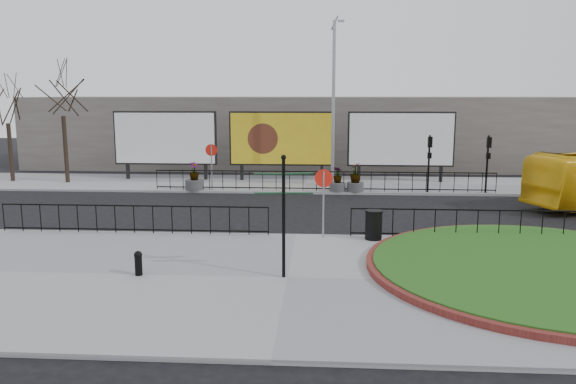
# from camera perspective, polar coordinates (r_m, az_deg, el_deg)

# --- Properties ---
(ground) EXTENTS (90.00, 90.00, 0.00)m
(ground) POSITION_cam_1_polar(r_m,az_deg,el_deg) (20.87, 0.82, -4.59)
(ground) COLOR black
(ground) RESTS_ON ground
(pavement_near) EXTENTS (30.00, 10.00, 0.12)m
(pavement_near) POSITION_cam_1_polar(r_m,az_deg,el_deg) (16.07, -0.05, -8.86)
(pavement_near) COLOR gray
(pavement_near) RESTS_ON ground
(pavement_far) EXTENTS (44.00, 6.00, 0.12)m
(pavement_far) POSITION_cam_1_polar(r_m,az_deg,el_deg) (32.60, 1.85, 0.81)
(pavement_far) COLOR gray
(pavement_far) RESTS_ON ground
(brick_edge) EXTENTS (10.40, 10.40, 0.18)m
(brick_edge) POSITION_cam_1_polar(r_m,az_deg,el_deg) (18.16, 24.71, -7.08)
(brick_edge) COLOR maroon
(brick_edge) RESTS_ON pavement_near
(grass_lawn) EXTENTS (10.00, 10.00, 0.22)m
(grass_lawn) POSITION_cam_1_polar(r_m,az_deg,el_deg) (18.15, 24.72, -7.02)
(grass_lawn) COLOR #144612
(grass_lawn) RESTS_ON pavement_near
(railing_near_left) EXTENTS (10.00, 0.10, 1.10)m
(railing_near_left) POSITION_cam_1_polar(r_m,az_deg,el_deg) (21.55, -15.37, -2.65)
(railing_near_left) COLOR black
(railing_near_left) RESTS_ON pavement_near
(railing_near_right) EXTENTS (9.00, 0.10, 1.10)m
(railing_near_right) POSITION_cam_1_polar(r_m,az_deg,el_deg) (21.13, 18.71, -3.08)
(railing_near_right) COLOR black
(railing_near_right) RESTS_ON pavement_near
(railing_far) EXTENTS (18.00, 0.10, 1.10)m
(railing_far) POSITION_cam_1_polar(r_m,az_deg,el_deg) (29.83, 3.62, 1.12)
(railing_far) COLOR black
(railing_far) RESTS_ON pavement_far
(speed_sign_far) EXTENTS (0.64, 0.07, 2.47)m
(speed_sign_far) POSITION_cam_1_polar(r_m,az_deg,el_deg) (30.36, -7.78, 3.58)
(speed_sign_far) COLOR gray
(speed_sign_far) RESTS_ON pavement_far
(speed_sign_near) EXTENTS (0.64, 0.07, 2.47)m
(speed_sign_near) POSITION_cam_1_polar(r_m,az_deg,el_deg) (20.06, 3.64, 0.39)
(speed_sign_near) COLOR gray
(speed_sign_near) RESTS_ON pavement_near
(billboard_left) EXTENTS (6.20, 0.31, 4.10)m
(billboard_left) POSITION_cam_1_polar(r_m,az_deg,el_deg) (34.57, -12.36, 5.35)
(billboard_left) COLOR black
(billboard_left) RESTS_ON pavement_far
(billboard_mid) EXTENTS (6.20, 0.31, 4.10)m
(billboard_mid) POSITION_cam_1_polar(r_m,az_deg,el_deg) (33.34, -0.66, 5.41)
(billboard_mid) COLOR black
(billboard_mid) RESTS_ON pavement_far
(billboard_right) EXTENTS (6.20, 0.31, 4.10)m
(billboard_right) POSITION_cam_1_polar(r_m,az_deg,el_deg) (33.56, 11.39, 5.25)
(billboard_right) COLOR black
(billboard_right) RESTS_ON pavement_far
(lamp_post) EXTENTS (0.74, 0.18, 9.23)m
(lamp_post) POSITION_cam_1_polar(r_m,az_deg,el_deg) (31.18, 4.65, 9.16)
(lamp_post) COLOR gray
(lamp_post) RESTS_ON pavement_far
(signal_pole_a) EXTENTS (0.22, 0.26, 3.00)m
(signal_pole_a) POSITION_cam_1_polar(r_m,az_deg,el_deg) (30.19, 14.16, 3.68)
(signal_pole_a) COLOR black
(signal_pole_a) RESTS_ON pavement_far
(signal_pole_b) EXTENTS (0.22, 0.26, 3.00)m
(signal_pole_b) POSITION_cam_1_polar(r_m,az_deg,el_deg) (30.88, 19.65, 3.54)
(signal_pole_b) COLOR black
(signal_pole_b) RESTS_ON pavement_far
(tree_left) EXTENTS (2.00, 2.00, 7.00)m
(tree_left) POSITION_cam_1_polar(r_m,az_deg,el_deg) (35.07, -21.82, 6.60)
(tree_left) COLOR #2D2119
(tree_left) RESTS_ON pavement_far
(tree_mid) EXTENTS (2.00, 2.00, 6.20)m
(tree_mid) POSITION_cam_1_polar(r_m,az_deg,el_deg) (36.98, -26.52, 5.79)
(tree_mid) COLOR #2D2119
(tree_mid) RESTS_ON pavement_far
(building_backdrop) EXTENTS (40.00, 10.00, 5.00)m
(building_backdrop) POSITION_cam_1_polar(r_m,az_deg,el_deg) (42.28, 2.29, 6.24)
(building_backdrop) COLOR slate
(building_backdrop) RESTS_ON ground
(fingerpost_sign) EXTENTS (1.63, 0.40, 3.48)m
(fingerpost_sign) POSITION_cam_1_polar(r_m,az_deg,el_deg) (15.55, -0.45, -1.25)
(fingerpost_sign) COLOR black
(fingerpost_sign) RESTS_ON pavement_near
(bollard) EXTENTS (0.23, 0.23, 0.72)m
(bollard) POSITION_cam_1_polar(r_m,az_deg,el_deg) (16.67, -14.96, -6.88)
(bollard) COLOR black
(bollard) RESTS_ON pavement_near
(litter_bin) EXTENTS (0.64, 0.64, 1.06)m
(litter_bin) POSITION_cam_1_polar(r_m,az_deg,el_deg) (20.19, 8.70, -3.30)
(litter_bin) COLOR black
(litter_bin) RESTS_ON pavement_near
(planter_a) EXTENTS (1.01, 1.01, 1.49)m
(planter_a) POSITION_cam_1_polar(r_m,az_deg,el_deg) (30.72, -9.49, 1.21)
(planter_a) COLOR #4C4C4F
(planter_a) RESTS_ON pavement_far
(planter_b) EXTENTS (0.86, 0.86, 1.31)m
(planter_b) POSITION_cam_1_polar(r_m,az_deg,el_deg) (29.95, 5.05, 0.98)
(planter_b) COLOR #4C4C4F
(planter_b) RESTS_ON pavement_far
(planter_c) EXTENTS (0.90, 0.90, 1.53)m
(planter_c) POSITION_cam_1_polar(r_m,az_deg,el_deg) (29.97, 6.85, 1.24)
(planter_c) COLOR #4C4C4F
(planter_c) RESTS_ON pavement_far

